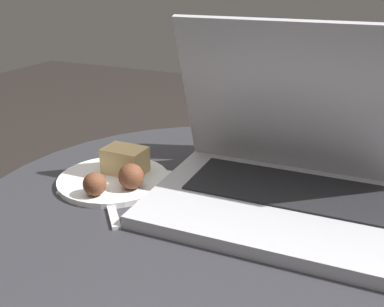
% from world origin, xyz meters
% --- Properties ---
extents(table, '(0.75, 0.75, 0.52)m').
position_xyz_m(table, '(0.00, 0.00, 0.39)').
color(table, '#515156').
rests_on(table, ground_plane).
extents(napkin, '(0.19, 0.15, 0.00)m').
position_xyz_m(napkin, '(-0.17, 0.01, 0.53)').
color(napkin, white).
rests_on(napkin, table).
extents(laptop, '(0.38, 0.27, 0.26)m').
position_xyz_m(laptop, '(0.08, 0.06, 0.58)').
color(laptop, '#B2B2B7').
rests_on(laptop, table).
extents(beer_glass, '(0.08, 0.08, 0.19)m').
position_xyz_m(beer_glass, '(-0.06, 0.21, 0.62)').
color(beer_glass, brown).
rests_on(beer_glass, table).
extents(snack_plate, '(0.18, 0.18, 0.05)m').
position_xyz_m(snack_plate, '(-0.18, 0.01, 0.54)').
color(snack_plate, white).
rests_on(snack_plate, table).
extents(fork, '(0.14, 0.16, 0.00)m').
position_xyz_m(fork, '(-0.18, -0.02, 0.53)').
color(fork, silver).
rests_on(fork, table).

